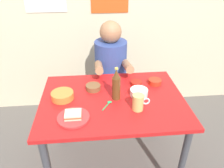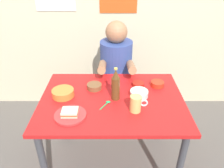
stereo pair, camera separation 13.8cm
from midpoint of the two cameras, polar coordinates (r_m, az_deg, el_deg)
name	(u,v)px [view 2 (the right image)]	position (r m, az deg, el deg)	size (l,w,h in m)	color
ground_plane	(112,163)	(2.19, 1.93, -20.02)	(6.00, 6.00, 0.00)	#59544F
dining_table	(112,108)	(1.73, 2.30, -6.41)	(1.10, 0.80, 0.74)	red
stool	(116,95)	(2.42, 2.67, -2.99)	(0.34, 0.34, 0.45)	#4C4C51
person_seated	(116,61)	(2.21, 2.94, 5.88)	(0.33, 0.56, 0.72)	#33478C
plate_orange	(70,115)	(1.52, -8.33, -8.12)	(0.22, 0.22, 0.01)	red
sandwich	(70,112)	(1.51, -8.40, -7.38)	(0.11, 0.09, 0.04)	beige
beer_mug	(136,104)	(1.54, 8.86, -5.20)	(0.13, 0.08, 0.12)	#D1BC66
beer_bottle	(116,86)	(1.61, 3.42, -0.49)	(0.06, 0.06, 0.26)	#593819
condiment_bowl_brown	(94,86)	(1.79, -2.43, -0.62)	(0.12, 0.12, 0.04)	brown
sauce_bowl_chili	(157,84)	(1.88, 13.89, 0.04)	(0.11, 0.11, 0.04)	red
rice_bowl_white	(139,93)	(1.71, 9.42, -2.49)	(0.14, 0.14, 0.05)	silver
soup_bowl_orange	(63,93)	(1.72, -10.49, -2.28)	(0.17, 0.17, 0.05)	orange
sambal_bowl_red	(138,84)	(1.84, 9.00, -0.12)	(0.10, 0.10, 0.03)	#B21E14
spoon	(107,103)	(1.62, 1.02, -5.18)	(0.08, 0.11, 0.01)	#26A559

